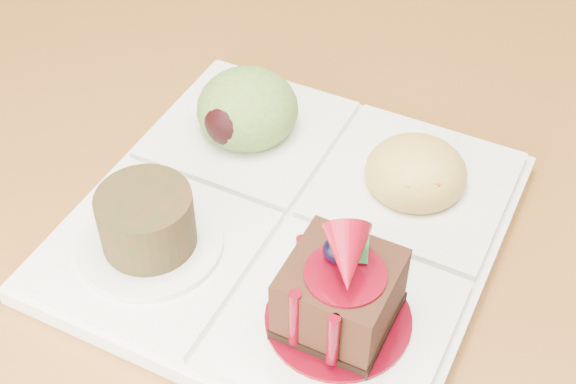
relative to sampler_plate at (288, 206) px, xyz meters
The scene contains 1 object.
sampler_plate is the anchor object (origin of this frame).
Camera 1 is at (0.12, -0.68, 1.12)m, focal length 50.00 mm.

